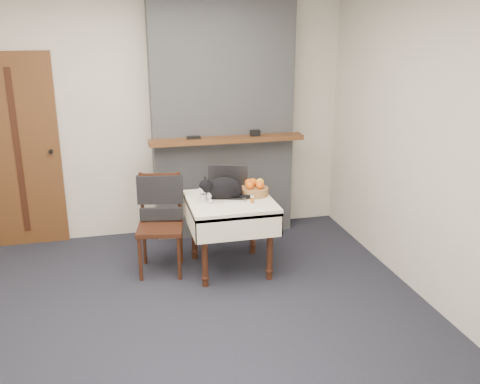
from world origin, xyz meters
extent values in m
plane|color=black|center=(0.00, 0.00, 0.00)|extent=(4.50, 4.50, 0.00)
cube|color=beige|center=(0.00, 2.00, 1.30)|extent=(4.50, 0.02, 2.60)
cube|color=beige|center=(2.25, 0.00, 1.30)|extent=(0.02, 4.00, 2.60)
cube|color=brown|center=(-1.20, 1.98, 1.00)|extent=(0.82, 0.05, 2.00)
cube|color=#39190F|center=(-1.20, 1.95, 1.00)|extent=(0.06, 0.01, 1.70)
cylinder|color=black|center=(-0.88, 1.93, 1.00)|extent=(0.04, 0.06, 0.04)
cube|color=gray|center=(0.90, 1.85, 1.30)|extent=(1.50, 0.30, 2.60)
cube|color=brown|center=(0.90, 1.61, 1.10)|extent=(1.62, 0.18, 0.05)
cube|color=black|center=(0.55, 1.61, 1.14)|extent=(0.14, 0.04, 0.03)
cube|color=black|center=(1.20, 1.61, 1.16)|extent=(0.10, 0.07, 0.06)
cylinder|color=#39190F|center=(0.46, 0.56, 0.32)|extent=(0.06, 0.06, 0.64)
sphere|color=#39190F|center=(0.46, 0.56, 0.08)|extent=(0.07, 0.07, 0.07)
cylinder|color=#39190F|center=(1.06, 0.56, 0.32)|extent=(0.06, 0.06, 0.64)
sphere|color=#39190F|center=(1.06, 0.56, 0.08)|extent=(0.07, 0.07, 0.07)
cylinder|color=#39190F|center=(0.46, 1.16, 0.32)|extent=(0.06, 0.06, 0.64)
sphere|color=#39190F|center=(0.46, 1.16, 0.08)|extent=(0.07, 0.07, 0.07)
cylinder|color=#39190F|center=(1.06, 1.16, 0.32)|extent=(0.06, 0.06, 0.64)
sphere|color=#39190F|center=(1.06, 1.16, 0.08)|extent=(0.07, 0.07, 0.07)
cube|color=white|center=(0.76, 0.86, 0.67)|extent=(0.78, 0.78, 0.06)
cube|color=white|center=(0.76, 0.48, 0.56)|extent=(0.78, 0.01, 0.22)
cube|color=white|center=(0.76, 1.25, 0.56)|extent=(0.78, 0.01, 0.22)
cube|color=white|center=(0.38, 0.86, 0.56)|extent=(0.01, 0.78, 0.22)
cube|color=white|center=(1.15, 0.86, 0.56)|extent=(0.01, 0.78, 0.22)
cube|color=#B7B7BC|center=(0.74, 0.92, 0.71)|extent=(0.44, 0.36, 0.02)
cube|color=black|center=(0.74, 0.92, 0.73)|extent=(0.35, 0.26, 0.00)
cube|color=black|center=(0.79, 1.07, 0.85)|extent=(0.38, 0.18, 0.26)
cube|color=#9FB7E9|center=(0.79, 1.07, 0.85)|extent=(0.35, 0.16, 0.23)
ellipsoid|color=black|center=(0.70, 0.88, 0.81)|extent=(0.37, 0.26, 0.21)
ellipsoid|color=black|center=(0.80, 0.90, 0.79)|extent=(0.21, 0.22, 0.17)
sphere|color=black|center=(0.53, 0.84, 0.86)|extent=(0.15, 0.15, 0.12)
ellipsoid|color=white|center=(0.49, 0.83, 0.83)|extent=(0.07, 0.07, 0.06)
ellipsoid|color=white|center=(0.56, 0.85, 0.77)|extent=(0.06, 0.08, 0.09)
cone|color=black|center=(0.55, 0.81, 0.92)|extent=(0.05, 0.05, 0.05)
cone|color=black|center=(0.54, 0.88, 0.92)|extent=(0.05, 0.05, 0.05)
cylinder|color=black|center=(0.88, 0.84, 0.73)|extent=(0.19, 0.06, 0.04)
sphere|color=white|center=(0.57, 0.81, 0.72)|extent=(0.04, 0.04, 0.04)
sphere|color=white|center=(0.55, 0.89, 0.72)|extent=(0.04, 0.04, 0.04)
cylinder|color=silver|center=(0.51, 0.86, 0.74)|extent=(0.06, 0.06, 0.07)
cylinder|color=#A45714|center=(0.94, 0.72, 0.73)|extent=(0.03, 0.03, 0.05)
cylinder|color=white|center=(0.94, 0.72, 0.76)|extent=(0.03, 0.03, 0.01)
cylinder|color=#99633E|center=(1.01, 0.94, 0.74)|extent=(0.27, 0.27, 0.07)
sphere|color=orange|center=(0.96, 0.91, 0.81)|extent=(0.08, 0.08, 0.08)
sphere|color=orange|center=(1.06, 0.90, 0.81)|extent=(0.08, 0.08, 0.08)
sphere|color=orange|center=(1.01, 0.99, 0.81)|extent=(0.08, 0.08, 0.08)
sphere|color=gold|center=(1.08, 0.97, 0.81)|extent=(0.08, 0.08, 0.08)
sphere|color=orange|center=(0.97, 0.98, 0.81)|extent=(0.08, 0.08, 0.08)
cube|color=black|center=(0.90, 0.95, 0.70)|extent=(0.15, 0.07, 0.01)
cube|color=#39190F|center=(0.12, 0.96, 0.44)|extent=(0.48, 0.48, 0.04)
cylinder|color=#39190F|center=(-0.09, 0.81, 0.22)|extent=(0.04, 0.04, 0.44)
cylinder|color=#39190F|center=(0.26, 0.75, 0.22)|extent=(0.04, 0.04, 0.44)
cylinder|color=#39190F|center=(-0.03, 1.16, 0.22)|extent=(0.04, 0.04, 0.44)
cylinder|color=#39190F|center=(0.32, 1.10, 0.22)|extent=(0.04, 0.04, 0.44)
cylinder|color=#39190F|center=(-0.03, 1.16, 0.69)|extent=(0.04, 0.04, 0.49)
cylinder|color=#39190F|center=(0.32, 1.10, 0.69)|extent=(0.04, 0.04, 0.49)
cube|color=#39190F|center=(0.15, 1.13, 0.78)|extent=(0.35, 0.09, 0.27)
cube|color=black|center=(0.14, 1.12, 0.76)|extent=(0.43, 0.13, 0.27)
camera|label=1|loc=(-0.25, -3.70, 2.29)|focal=40.00mm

